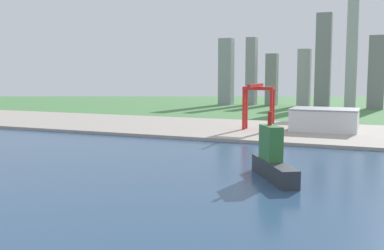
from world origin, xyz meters
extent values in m
plane|color=#4B8148|center=(0.00, 300.00, 0.00)|extent=(2400.00, 2400.00, 0.00)
cube|color=#2D4C70|center=(0.00, 240.00, 0.07)|extent=(840.00, 360.00, 0.15)
cube|color=#A79E92|center=(0.00, 490.00, 1.25)|extent=(840.00, 140.00, 2.50)
cube|color=#2D3338|center=(20.95, 315.54, 4.43)|extent=(31.03, 43.07, 8.56)
cube|color=#337238|center=(18.19, 320.01, 17.17)|extent=(14.63, 17.64, 16.93)
cylinder|color=red|center=(17.00, 321.95, 29.06)|extent=(2.04, 2.04, 6.84)
cube|color=red|center=(-41.21, 480.12, 19.63)|extent=(2.20, 2.20, 34.26)
cube|color=red|center=(-17.43, 480.12, 19.63)|extent=(2.20, 2.20, 34.26)
cube|color=red|center=(-41.21, 488.12, 19.63)|extent=(2.20, 2.20, 34.26)
cube|color=red|center=(-17.43, 488.12, 19.63)|extent=(2.20, 2.20, 34.26)
cube|color=red|center=(-29.32, 484.12, 38.16)|extent=(26.18, 10.00, 2.80)
cube|color=red|center=(-29.32, 473.21, 40.96)|extent=(2.60, 43.63, 2.60)
cube|color=white|center=(24.12, 501.12, 11.27)|extent=(54.29, 39.03, 17.54)
cube|color=gray|center=(24.12, 501.12, 20.64)|extent=(55.38, 39.81, 1.20)
cube|color=gray|center=(-164.59, 807.74, 53.23)|extent=(21.31, 19.68, 106.47)
cube|color=gray|center=(-125.52, 818.97, 53.84)|extent=(15.42, 18.32, 107.69)
cube|color=gray|center=(-93.23, 823.12, 40.82)|extent=(17.46, 18.96, 81.65)
cube|color=#9B9B9C|center=(-42.22, 820.63, 43.86)|extent=(18.11, 24.48, 87.72)
cube|color=gray|center=(-13.26, 810.79, 69.65)|extent=(21.91, 19.68, 139.30)
cube|color=#A0A4A6|center=(27.89, 791.78, 78.07)|extent=(14.93, 19.10, 156.15)
cube|color=slate|center=(61.17, 801.94, 51.86)|extent=(22.29, 24.70, 103.73)
camera|label=1|loc=(66.50, 100.82, 51.29)|focal=42.62mm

